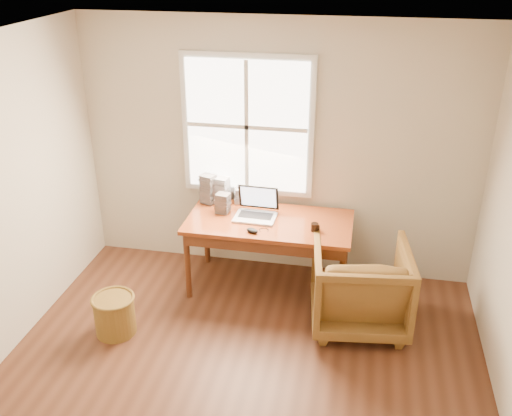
{
  "coord_description": "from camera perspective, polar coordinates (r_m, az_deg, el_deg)",
  "views": [
    {
      "loc": [
        0.83,
        -3.05,
        3.24
      ],
      "look_at": [
        -0.1,
        1.65,
        0.94
      ],
      "focal_mm": 40.0,
      "sensor_mm": 36.0,
      "label": 1
    }
  ],
  "objects": [
    {
      "name": "armchair",
      "position": [
        5.25,
        10.35,
        -7.67
      ],
      "size": [
        0.95,
        0.97,
        0.79
      ],
      "primitive_type": "imported",
      "rotation": [
        0.0,
        0.0,
        3.27
      ],
      "color": "brown",
      "rests_on": "room_shell"
    },
    {
      "name": "laptop",
      "position": [
        5.49,
        -0.09,
        0.18
      ],
      "size": [
        0.37,
        0.39,
        0.27
      ],
      "primitive_type": null,
      "rotation": [
        0.0,
        0.0,
        -0.03
      ],
      "color": "silver",
      "rests_on": "desk"
    },
    {
      "name": "cd_stack_b",
      "position": [
        5.64,
        -3.36,
        0.49
      ],
      "size": [
        0.14,
        0.13,
        0.2
      ],
      "primitive_type": "cube",
      "rotation": [
        0.0,
        0.0,
        -0.13
      ],
      "color": "#28282D",
      "rests_on": "desk"
    },
    {
      "name": "coffee_mug",
      "position": [
        5.33,
        5.89,
        -1.93
      ],
      "size": [
        0.07,
        0.07,
        0.08
      ],
      "primitive_type": "cylinder",
      "rotation": [
        0.0,
        0.0,
        0.0
      ],
      "color": "black",
      "rests_on": "desk"
    },
    {
      "name": "room_shell",
      "position": [
        3.84,
        -3.17,
        -4.45
      ],
      "size": [
        4.04,
        4.54,
        2.64
      ],
      "color": "#542E1C",
      "rests_on": "ground"
    },
    {
      "name": "cd_stack_c",
      "position": [
        5.83,
        -4.81,
        1.93
      ],
      "size": [
        0.17,
        0.16,
        0.31
      ],
      "primitive_type": "cube",
      "rotation": [
        0.0,
        0.0,
        -0.34
      ],
      "color": "gray",
      "rests_on": "desk"
    },
    {
      "name": "wicker_stool",
      "position": [
        5.32,
        -13.95,
        -10.37
      ],
      "size": [
        0.44,
        0.44,
        0.36
      ],
      "primitive_type": "cylinder",
      "rotation": [
        0.0,
        0.0,
        0.26
      ],
      "color": "brown",
      "rests_on": "room_shell"
    },
    {
      "name": "mouse",
      "position": [
        5.28,
        -0.39,
        -2.26
      ],
      "size": [
        0.14,
        0.11,
        0.04
      ],
      "primitive_type": "ellipsoid",
      "rotation": [
        0.0,
        0.0,
        -0.4
      ],
      "color": "black",
      "rests_on": "desk"
    },
    {
      "name": "cd_stack_d",
      "position": [
        5.85,
        -1.51,
        1.31
      ],
      "size": [
        0.16,
        0.14,
        0.16
      ],
      "primitive_type": "cube",
      "rotation": [
        0.0,
        0.0,
        0.27
      ],
      "color": "silver",
      "rests_on": "desk"
    },
    {
      "name": "cd_stack_a",
      "position": [
        5.83,
        -3.44,
        1.75
      ],
      "size": [
        0.17,
        0.15,
        0.28
      ],
      "primitive_type": "cube",
      "rotation": [
        0.0,
        0.0,
        -0.25
      ],
      "color": "silver",
      "rests_on": "desk"
    },
    {
      "name": "desk",
      "position": [
        5.53,
        1.33,
        -1.41
      ],
      "size": [
        1.6,
        0.8,
        0.04
      ],
      "primitive_type": "cube",
      "color": "brown",
      "rests_on": "room_shell"
    }
  ]
}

